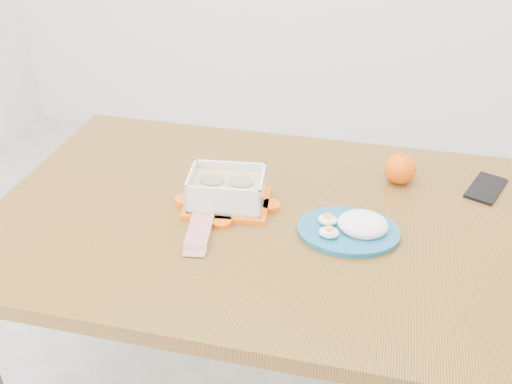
% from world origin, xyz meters
% --- Properties ---
extents(dining_table, '(1.31, 0.89, 0.75)m').
position_xyz_m(dining_table, '(0.10, 0.02, 0.66)').
color(dining_table, brown).
rests_on(dining_table, ground).
extents(food_container, '(0.23, 0.19, 0.09)m').
position_xyz_m(food_container, '(0.02, 0.03, 0.79)').
color(food_container, '#FF6807').
rests_on(food_container, dining_table).
extents(orange_fruit, '(0.08, 0.08, 0.08)m').
position_xyz_m(orange_fruit, '(0.43, 0.25, 0.79)').
color(orange_fruit, '#FF4805').
rests_on(orange_fruit, dining_table).
extents(rice_plate, '(0.26, 0.26, 0.06)m').
position_xyz_m(rice_plate, '(0.33, -0.01, 0.77)').
color(rice_plate, '#186386').
rests_on(rice_plate, dining_table).
extents(candy_bar, '(0.09, 0.22, 0.02)m').
position_xyz_m(candy_bar, '(-0.02, -0.06, 0.76)').
color(candy_bar, '#B60E09').
rests_on(candy_bar, dining_table).
extents(smartphone, '(0.12, 0.16, 0.01)m').
position_xyz_m(smartphone, '(0.65, 0.27, 0.75)').
color(smartphone, black).
rests_on(smartphone, dining_table).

